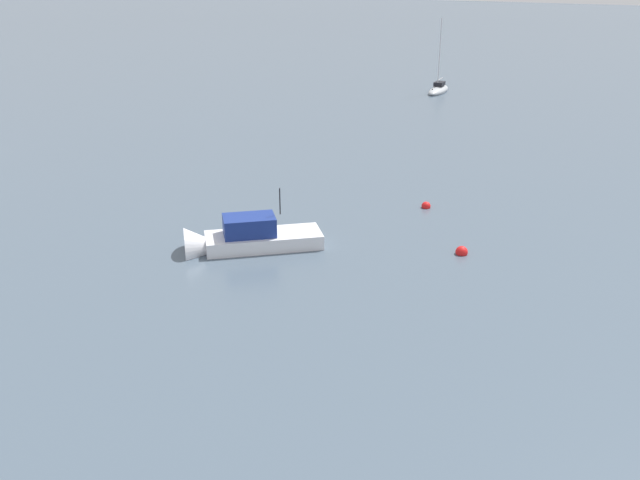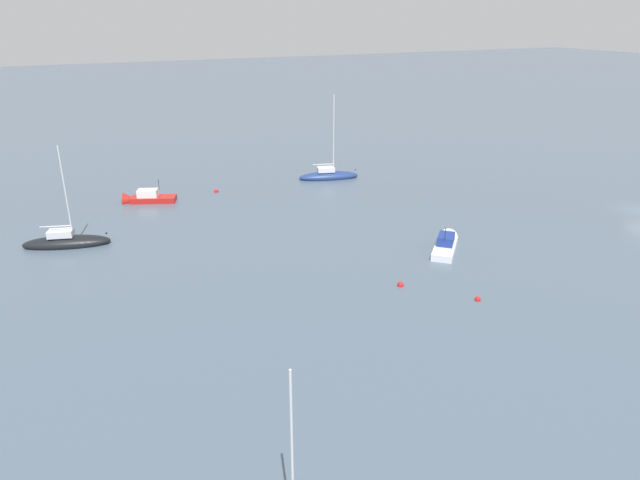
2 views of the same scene
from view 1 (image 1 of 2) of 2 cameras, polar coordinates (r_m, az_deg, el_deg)
The scene contains 4 objects.
sailboat_grey_mid at distance 76.33m, azimuth 9.81°, elevation 12.19°, with size 5.61×2.49×7.92m.
motorboat_white_near at distance 32.81m, azimuth -6.55°, elevation -0.10°, with size 6.05×5.91×3.63m.
mooring_buoy_near at distance 38.79m, azimuth 8.80°, elevation 2.80°, with size 0.51×0.51×0.51m.
mooring_buoy_far at distance 32.77m, azimuth 11.68°, elevation -0.98°, with size 0.58×0.58×0.58m.
Camera 1 is at (23.49, 48.92, 12.50)m, focal length 38.54 mm.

